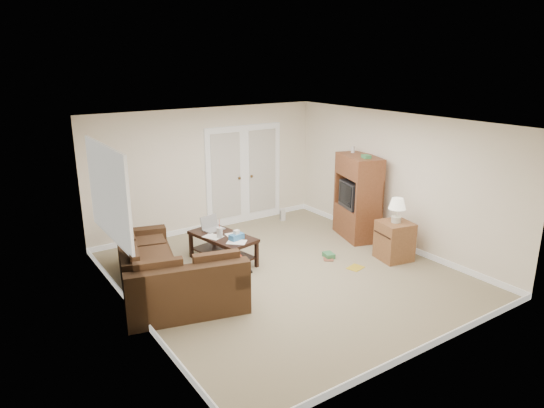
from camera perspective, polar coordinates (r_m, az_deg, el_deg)
floor at (r=8.09m, az=1.60°, el=-8.24°), size 5.50×5.50×0.00m
ceiling at (r=7.39m, az=1.76°, el=9.61°), size 5.00×5.50×0.02m
wall_left at (r=6.58m, az=-16.34°, el=-3.19°), size 0.02×5.50×2.50m
wall_right at (r=9.29m, az=14.33°, el=2.72°), size 0.02×5.50×2.50m
wall_back at (r=9.94m, az=-7.62°, el=4.00°), size 5.00×0.02×2.50m
wall_front at (r=5.78m, az=17.86°, el=-6.16°), size 5.00×0.02×2.50m
baseboards at (r=8.07m, az=1.60°, el=-7.92°), size 5.00×5.50×0.10m
french_doors at (r=10.36m, az=-3.27°, el=3.42°), size 1.80×0.05×2.13m
window_left at (r=7.43m, az=-18.68°, el=1.28°), size 0.05×1.92×1.42m
sectional_sofa at (r=7.50m, az=-12.70°, el=-8.19°), size 1.84×2.87×0.79m
coffee_table at (r=8.50m, az=-5.84°, el=-5.06°), size 0.85×1.32×0.84m
tv_armoire at (r=9.62m, az=10.04°, el=0.87°), size 0.85×1.15×1.77m
side_cabinet at (r=8.79m, az=14.24°, el=-3.85°), size 0.62×0.62×1.12m
space_heater at (r=10.63m, az=1.25°, el=-1.26°), size 0.12×0.11×0.27m
floor_magazine at (r=8.44m, az=9.79°, el=-7.40°), size 0.33×0.28×0.01m
floor_greenbox at (r=8.77m, az=6.69°, el=-6.01°), size 0.20×0.24×0.09m
floor_book at (r=8.71m, az=6.08°, el=-6.39°), size 0.28×0.29×0.02m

